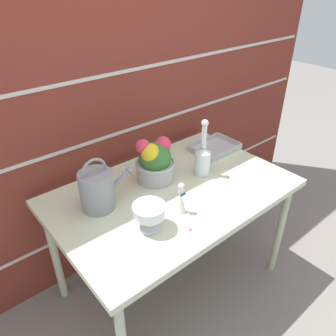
{
  "coord_description": "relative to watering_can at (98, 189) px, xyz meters",
  "views": [
    {
      "loc": [
        -0.96,
        -1.1,
        1.78
      ],
      "look_at": [
        0.0,
        0.04,
        0.86
      ],
      "focal_mm": 35.0,
      "sensor_mm": 36.0,
      "label": 1
    }
  ],
  "objects": [
    {
      "name": "brick_wall",
      "position": [
        0.38,
        0.38,
        0.25
      ],
      "size": [
        3.6,
        0.08,
        2.2
      ],
      "color": "maroon",
      "rests_on": "ground_plane"
    },
    {
      "name": "figurine_vase",
      "position": [
        0.29,
        -0.29,
        -0.04
      ],
      "size": [
        0.06,
        0.06,
        0.17
      ],
      "color": "white",
      "rests_on": "patio_table"
    },
    {
      "name": "crystal_pedestal_bowl",
      "position": [
        0.1,
        -0.29,
        -0.02
      ],
      "size": [
        0.16,
        0.16,
        0.13
      ],
      "color": "silver",
      "rests_on": "patio_table"
    },
    {
      "name": "glass_decanter",
      "position": [
        0.62,
        -0.11,
        0.0
      ],
      "size": [
        0.09,
        0.09,
        0.34
      ],
      "color": "silver",
      "rests_on": "patio_table"
    },
    {
      "name": "wire_tray",
      "position": [
        0.9,
        0.05,
        -0.1
      ],
      "size": [
        0.3,
        0.23,
        0.04
      ],
      "color": "#B7B7BC",
      "rests_on": "patio_table"
    },
    {
      "name": "ground_plane",
      "position": [
        0.38,
        -0.13,
        -0.85
      ],
      "size": [
        12.0,
        12.0,
        0.0
      ],
      "primitive_type": "plane",
      "color": "gray"
    },
    {
      "name": "watering_can",
      "position": [
        0.0,
        0.0,
        0.0
      ],
      "size": [
        0.31,
        0.17,
        0.28
      ],
      "color": "gray",
      "rests_on": "patio_table"
    },
    {
      "name": "flower_planter",
      "position": [
        0.37,
        0.02,
        0.01
      ],
      "size": [
        0.23,
        0.23,
        0.26
      ],
      "color": "#ADADB2",
      "rests_on": "patio_table"
    },
    {
      "name": "fallen_petal",
      "position": [
        0.23,
        -0.42,
        -0.1
      ],
      "size": [
        0.01,
        0.01,
        0.01
      ],
      "color": "#E03856",
      "rests_on": "patio_table"
    },
    {
      "name": "patio_table",
      "position": [
        0.38,
        -0.13,
        -0.17
      ],
      "size": [
        1.31,
        0.84,
        0.74
      ],
      "color": "beige",
      "rests_on": "ground_plane"
    }
  ]
}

